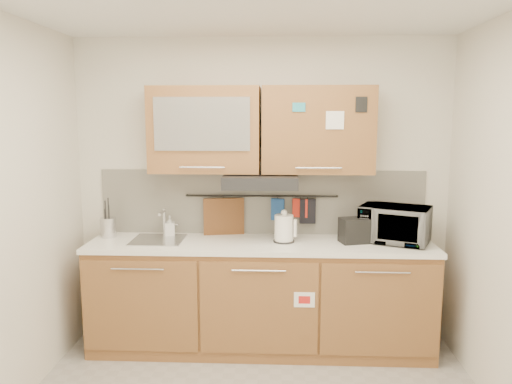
# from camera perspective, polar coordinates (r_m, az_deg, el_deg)

# --- Properties ---
(wall_back) EXTENTS (3.20, 0.00, 3.20)m
(wall_back) POSITION_cam_1_polar(r_m,az_deg,el_deg) (4.33, 0.65, 0.17)
(wall_back) COLOR silver
(wall_back) RESTS_ON ground
(base_cabinet) EXTENTS (2.80, 0.64, 0.88)m
(base_cabinet) POSITION_cam_1_polar(r_m,az_deg,el_deg) (4.27, 0.49, -12.43)
(base_cabinet) COLOR olive
(base_cabinet) RESTS_ON floor
(countertop) EXTENTS (2.82, 0.62, 0.04)m
(countertop) POSITION_cam_1_polar(r_m,az_deg,el_deg) (4.11, 0.49, -6.00)
(countertop) COLOR white
(countertop) RESTS_ON base_cabinet
(backsplash) EXTENTS (2.80, 0.02, 0.56)m
(backsplash) POSITION_cam_1_polar(r_m,az_deg,el_deg) (4.34, 0.64, -1.16)
(backsplash) COLOR silver
(backsplash) RESTS_ON countertop
(upper_cabinets) EXTENTS (1.82, 0.37, 0.70)m
(upper_cabinets) POSITION_cam_1_polar(r_m,az_deg,el_deg) (4.11, 0.51, 7.13)
(upper_cabinets) COLOR olive
(upper_cabinets) RESTS_ON wall_back
(range_hood) EXTENTS (0.60, 0.46, 0.10)m
(range_hood) POSITION_cam_1_polar(r_m,az_deg,el_deg) (4.07, 0.53, 1.31)
(range_hood) COLOR black
(range_hood) RESTS_ON upper_cabinets
(sink) EXTENTS (0.42, 0.40, 0.26)m
(sink) POSITION_cam_1_polar(r_m,az_deg,el_deg) (4.24, -11.09, -5.38)
(sink) COLOR silver
(sink) RESTS_ON countertop
(utensil_rail) EXTENTS (1.30, 0.02, 0.02)m
(utensil_rail) POSITION_cam_1_polar(r_m,az_deg,el_deg) (4.29, 0.63, -0.46)
(utensil_rail) COLOR black
(utensil_rail) RESTS_ON backsplash
(utensil_crock) EXTENTS (0.18, 0.18, 0.34)m
(utensil_crock) POSITION_cam_1_polar(r_m,az_deg,el_deg) (4.44, -16.52, -3.86)
(utensil_crock) COLOR silver
(utensil_crock) RESTS_ON countertop
(kettle) EXTENTS (0.20, 0.19, 0.27)m
(kettle) POSITION_cam_1_polar(r_m,az_deg,el_deg) (4.09, 3.23, -4.25)
(kettle) COLOR white
(kettle) RESTS_ON countertop
(toaster) EXTENTS (0.30, 0.23, 0.20)m
(toaster) POSITION_cam_1_polar(r_m,az_deg,el_deg) (4.15, 11.45, -4.28)
(toaster) COLOR black
(toaster) RESTS_ON countertop
(microwave) EXTENTS (0.64, 0.55, 0.30)m
(microwave) POSITION_cam_1_polar(r_m,az_deg,el_deg) (4.23, 15.57, -3.55)
(microwave) COLOR #999999
(microwave) RESTS_ON countertop
(soap_bottle) EXTENTS (0.09, 0.10, 0.18)m
(soap_bottle) POSITION_cam_1_polar(r_m,az_deg,el_deg) (4.34, -9.82, -3.87)
(soap_bottle) COLOR #999999
(soap_bottle) RESTS_ON countertop
(cutting_board) EXTENTS (0.35, 0.09, 0.43)m
(cutting_board) POSITION_cam_1_polar(r_m,az_deg,el_deg) (4.34, -3.69, -3.54)
(cutting_board) COLOR brown
(cutting_board) RESTS_ON utensil_rail
(oven_mitt) EXTENTS (0.12, 0.06, 0.19)m
(oven_mitt) POSITION_cam_1_polar(r_m,az_deg,el_deg) (4.29, 2.49, -2.01)
(oven_mitt) COLOR #1F4990
(oven_mitt) RESTS_ON utensil_rail
(dark_pouch) EXTENTS (0.14, 0.04, 0.21)m
(dark_pouch) POSITION_cam_1_polar(r_m,az_deg,el_deg) (4.30, 5.91, -2.19)
(dark_pouch) COLOR black
(dark_pouch) RESTS_ON utensil_rail
(pot_holder) EXTENTS (0.13, 0.05, 0.16)m
(pot_holder) POSITION_cam_1_polar(r_m,az_deg,el_deg) (4.30, 5.07, -1.84)
(pot_holder) COLOR red
(pot_holder) RESTS_ON utensil_rail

